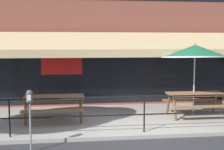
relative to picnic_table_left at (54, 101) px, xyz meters
The scene contains 8 objects.
ground_plane 3.10m from the picnic_table_left, 36.42° to the right, with size 120.00×120.00×0.00m, color #2D2D30.
patio_deck 2.52m from the picnic_table_left, ahead, with size 15.00×4.00×0.10m, color #9E998E.
restaurant_building 4.35m from the picnic_table_left, 45.04° to the left, with size 15.00×1.60×6.79m.
patio_railing 2.85m from the picnic_table_left, 31.56° to the right, with size 13.84×0.04×0.97m.
picnic_table_left is the anchor object (origin of this frame).
picnic_table_centre 4.47m from the picnic_table_left, ahead, with size 1.80×1.42×0.76m.
patio_umbrella_centre 4.71m from the picnic_table_left, ahead, with size 2.14×2.14×2.38m.
parking_meter_near 2.48m from the picnic_table_left, 99.35° to the right, with size 0.15×0.16×1.42m.
Camera 1 is at (-1.88, -7.61, 2.46)m, focal length 50.00 mm.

